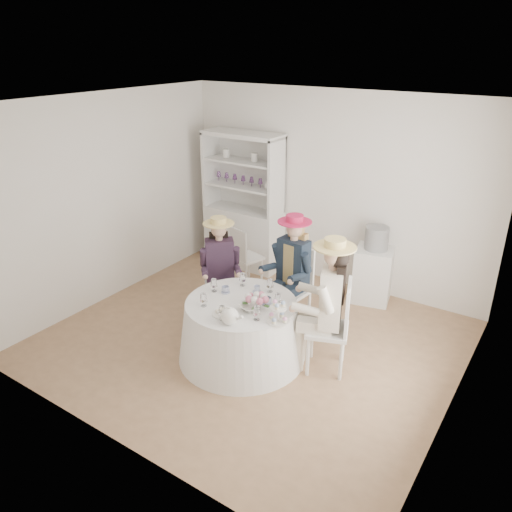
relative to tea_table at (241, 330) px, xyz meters
The scene contains 23 objects.
ground 0.48m from the tea_table, 105.97° to the left, with size 4.50×4.50×0.00m, color #8D6746.
ceiling 2.38m from the tea_table, 105.97° to the left, with size 4.50×4.50×0.00m, color white.
wall_back 2.54m from the tea_table, 92.31° to the left, with size 4.50×4.50×0.00m, color white.
wall_front 1.95m from the tea_table, 93.22° to the right, with size 4.50×4.50×0.00m, color white.
wall_left 2.57m from the tea_table, behind, with size 4.50×4.50×0.00m, color white.
wall_right 2.40m from the tea_table, ahead, with size 4.50×4.50×0.00m, color white.
tea_table is the anchor object (origin of this frame).
hutch 2.56m from the tea_table, 124.19° to the left, with size 1.28×0.64×2.05m.
side_table 2.19m from the tea_table, 71.52° to the left, with size 0.48×0.48×0.74m, color silver.
hatbox 2.26m from the tea_table, 71.52° to the left, with size 0.30×0.30×0.30m, color black.
guest_left 1.01m from the tea_table, 141.51° to the left, with size 0.56×0.57×1.33m.
guest_mid 1.04m from the tea_table, 84.09° to the left, with size 0.52×0.54×1.42m.
guest_right 1.06m from the tea_table, 20.41° to the left, with size 0.62×0.57×1.51m.
spare_chair 1.79m from the tea_table, 124.07° to the left, with size 0.44×0.44×0.87m.
teacup_a 0.47m from the tea_table, 162.96° to the left, with size 0.09×0.09×0.07m, color white.
teacup_b 0.48m from the tea_table, 87.86° to the left, with size 0.07×0.07×0.07m, color white.
teacup_c 0.48m from the tea_table, 23.10° to the left, with size 0.10×0.10×0.08m, color white.
flower_bowl 0.42m from the tea_table, 26.45° to the right, with size 0.22×0.22×0.05m, color white.
flower_arrangement 0.49m from the tea_table, ahead, with size 0.21×0.21×0.08m.
table_teapot 0.62m from the tea_table, 69.16° to the right, with size 0.25×0.18×0.19m.
sandwich_plate 0.48m from the tea_table, 90.78° to the right, with size 0.23×0.23×0.05m.
cupcake_stand 0.69m from the tea_table, 12.37° to the right, with size 0.23×0.23×0.22m.
stemware_set 0.42m from the tea_table, ahead, with size 0.85×0.85×0.15m.
Camera 1 is at (2.83, -4.14, 3.27)m, focal length 35.00 mm.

